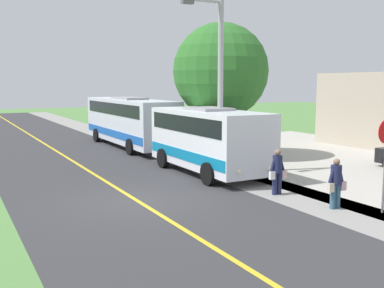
# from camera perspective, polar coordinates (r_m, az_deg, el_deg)

# --- Properties ---
(ground_plane) EXTENTS (120.00, 120.00, 0.00)m
(ground_plane) POSITION_cam_1_polar(r_m,az_deg,el_deg) (15.55, -6.88, -7.07)
(ground_plane) COLOR #548442
(road_surface) EXTENTS (8.00, 100.00, 0.01)m
(road_surface) POSITION_cam_1_polar(r_m,az_deg,el_deg) (15.55, -6.88, -7.06)
(road_surface) COLOR #333335
(road_surface) RESTS_ON ground
(sidewalk) EXTENTS (2.40, 100.00, 0.01)m
(sidewalk) POSITION_cam_1_polar(r_m,az_deg,el_deg) (18.03, 8.75, -5.04)
(sidewalk) COLOR gray
(sidewalk) RESTS_ON ground
(road_centre_line) EXTENTS (0.16, 100.00, 0.00)m
(road_centre_line) POSITION_cam_1_polar(r_m,az_deg,el_deg) (15.54, -6.88, -7.04)
(road_centre_line) COLOR gold
(road_centre_line) RESTS_ON ground
(shuttle_bus_front) EXTENTS (2.70, 6.90, 2.88)m
(shuttle_bus_front) POSITION_cam_1_polar(r_m,az_deg,el_deg) (19.86, 2.07, 0.85)
(shuttle_bus_front) COLOR white
(shuttle_bus_front) RESTS_ON ground
(transit_bus_rear) EXTENTS (2.57, 10.41, 3.06)m
(transit_bus_rear) POSITION_cam_1_polar(r_m,az_deg,el_deg) (28.50, -7.84, 3.04)
(transit_bus_rear) COLOR silver
(transit_bus_rear) RESTS_ON ground
(pedestrian_with_bags) EXTENTS (0.72, 0.34, 1.60)m
(pedestrian_with_bags) POSITION_cam_1_polar(r_m,az_deg,el_deg) (15.02, 17.55, -4.56)
(pedestrian_with_bags) COLOR #335972
(pedestrian_with_bags) RESTS_ON ground
(pedestrian_waiting) EXTENTS (0.72, 0.34, 1.61)m
(pedestrian_waiting) POSITION_cam_1_polar(r_m,az_deg,el_deg) (16.40, 10.62, -3.29)
(pedestrian_waiting) COLOR #1E2347
(pedestrian_waiting) RESTS_ON ground
(street_light_pole) EXTENTS (1.97, 0.24, 7.46)m
(street_light_pole) POSITION_cam_1_polar(r_m,az_deg,el_deg) (19.74, 3.25, 8.21)
(street_light_pole) COLOR #9E9EA3
(street_light_pole) RESTS_ON ground
(tree_curbside) EXTENTS (5.05, 5.05, 7.08)m
(tree_curbside) POSITION_cam_1_polar(r_m,az_deg,el_deg) (24.36, 3.61, 9.07)
(tree_curbside) COLOR brown
(tree_curbside) RESTS_ON ground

